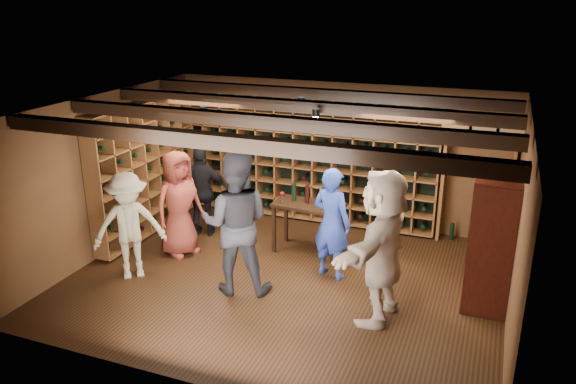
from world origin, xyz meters
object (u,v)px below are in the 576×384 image
at_px(man_blue_shirt, 332,223).
at_px(guest_beige, 382,246).
at_px(guest_khaki, 129,226).
at_px(display_cabinet, 490,249).
at_px(guest_red_floral, 179,203).
at_px(guest_woman_black, 203,192).
at_px(tasting_table, 308,209).
at_px(man_grey_suit, 236,223).

xyz_separation_m(man_blue_shirt, guest_beige, (0.90, -0.86, 0.16)).
relative_size(man_blue_shirt, guest_khaki, 1.04).
height_order(display_cabinet, guest_red_floral, display_cabinet).
bearing_deg(man_blue_shirt, guest_red_floral, 18.54).
bearing_deg(guest_woman_black, guest_khaki, 63.90).
distance_m(guest_khaki, guest_beige, 3.59).
height_order(guest_red_floral, guest_khaki, guest_red_floral).
distance_m(display_cabinet, guest_khaki, 4.91).
distance_m(guest_beige, tasting_table, 2.12).
bearing_deg(man_blue_shirt, guest_woman_black, 0.81).
xyz_separation_m(man_grey_suit, guest_woman_black, (-1.37, 1.51, -0.21)).
relative_size(display_cabinet, guest_red_floral, 1.04).
xyz_separation_m(man_blue_shirt, man_grey_suit, (-1.09, -0.86, 0.17)).
bearing_deg(man_grey_suit, guest_beige, 163.66).
distance_m(man_grey_suit, guest_red_floral, 1.54).
xyz_separation_m(man_blue_shirt, tasting_table, (-0.57, 0.64, -0.10)).
bearing_deg(guest_khaki, guest_woman_black, 42.19).
bearing_deg(display_cabinet, man_blue_shirt, 175.49).
bearing_deg(tasting_table, display_cabinet, -12.83).
height_order(man_blue_shirt, man_grey_suit, man_grey_suit).
bearing_deg(tasting_table, guest_woman_black, -176.45).
bearing_deg(display_cabinet, guest_woman_black, 169.87).
height_order(man_grey_suit, tasting_table, man_grey_suit).
height_order(man_grey_suit, guest_red_floral, man_grey_suit).
bearing_deg(display_cabinet, tasting_table, 163.35).
relative_size(display_cabinet, guest_beige, 0.89).
xyz_separation_m(guest_khaki, guest_beige, (3.58, 0.20, 0.20)).
bearing_deg(guest_red_floral, guest_beige, -79.38).
xyz_separation_m(man_blue_shirt, guest_woman_black, (-2.46, 0.65, -0.04)).
relative_size(guest_red_floral, guest_beige, 0.85).
height_order(guest_woman_black, tasting_table, guest_woman_black).
distance_m(man_blue_shirt, guest_beige, 1.25).
height_order(man_blue_shirt, guest_khaki, man_blue_shirt).
distance_m(guest_khaki, tasting_table, 2.71).
height_order(guest_woman_black, guest_beige, guest_beige).
relative_size(guest_red_floral, tasting_table, 1.51).
height_order(guest_woman_black, guest_khaki, guest_khaki).
height_order(man_blue_shirt, guest_woman_black, man_blue_shirt).
xyz_separation_m(man_grey_suit, tasting_table, (0.51, 1.50, -0.27)).
bearing_deg(guest_khaki, tasting_table, -1.38).
bearing_deg(guest_woman_black, tasting_table, 161.22).
bearing_deg(guest_beige, tasting_table, -127.38).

